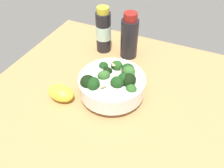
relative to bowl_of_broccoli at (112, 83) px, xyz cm
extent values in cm
cube|color=tan|center=(-2.25, -0.06, -6.45)|extent=(65.91, 65.91, 4.08)
cylinder|color=white|center=(-0.14, 0.00, -3.62)|extent=(9.80, 9.80, 1.56)
cylinder|color=white|center=(-0.14, 0.00, -0.50)|extent=(17.81, 17.81, 4.69)
cylinder|color=silver|center=(-0.14, 0.00, 1.45)|extent=(14.61, 14.61, 0.80)
cylinder|color=#3C7A32|center=(-3.15, -4.69, 0.58)|extent=(1.81, 1.70, 1.66)
ellipsoid|color=#194216|center=(-3.15, -4.69, 2.37)|extent=(4.78, 5.53, 4.98)
cylinder|color=#3C7A32|center=(-2.09, -0.58, 0.72)|extent=(1.62, 1.56, 1.57)
ellipsoid|color=#386B2B|center=(-2.09, -0.58, 2.38)|extent=(4.42, 4.47, 3.35)
cylinder|color=#3C7A32|center=(2.53, 4.43, 0.36)|extent=(1.74, 1.97, 2.01)
ellipsoid|color=#194216|center=(2.53, 4.43, 2.20)|extent=(5.09, 4.97, 4.26)
cylinder|color=#2F662B|center=(-0.72, 4.46, 0.96)|extent=(1.65, 1.63, 1.36)
ellipsoid|color=#23511C|center=(-0.72, 4.46, 2.43)|extent=(4.84, 4.59, 4.55)
cylinder|color=#4A8F3C|center=(5.97, -1.88, 0.12)|extent=(1.37, 1.62, 1.81)
ellipsoid|color=#2D6023|center=(5.97, -1.88, 1.71)|extent=(4.46, 3.89, 3.44)
cylinder|color=#2F662B|center=(4.57, -0.24, 0.98)|extent=(2.24, 2.04, 1.79)
ellipsoid|color=black|center=(4.57, -0.24, 2.75)|extent=(5.77, 5.18, 4.80)
cylinder|color=#2F662B|center=(3.37, -0.16, 1.17)|extent=(1.57, 1.55, 1.51)
ellipsoid|color=#194216|center=(3.37, -0.16, 2.85)|extent=(5.01, 5.04, 3.99)
cylinder|color=#4A8F3C|center=(2.17, -2.02, 0.90)|extent=(1.45, 1.61, 1.75)
ellipsoid|color=#194216|center=(2.17, -2.02, 2.72)|extent=(4.12, 4.01, 3.68)
cylinder|color=#2F662B|center=(-4.83, -4.44, 0.27)|extent=(2.12, 2.10, 1.71)
ellipsoid|color=black|center=(-4.83, -4.44, 2.08)|extent=(5.11, 5.22, 5.39)
cylinder|color=#3C7A32|center=(-2.10, 1.74, 0.41)|extent=(1.48, 1.39, 1.66)
ellipsoid|color=black|center=(-2.10, 1.74, 1.96)|extent=(3.88, 3.64, 3.72)
cylinder|color=#4A8F3C|center=(3.29, 3.32, 1.00)|extent=(1.87, 2.17, 1.85)
ellipsoid|color=#386B2B|center=(3.29, 3.32, 2.75)|extent=(4.73, 5.06, 3.48)
cylinder|color=#589D47|center=(-4.31, 3.60, 0.46)|extent=(1.44, 1.49, 1.33)
ellipsoid|color=#194216|center=(-4.31, 3.60, 1.77)|extent=(4.22, 4.36, 3.67)
cylinder|color=#4A8F3C|center=(3.61, 2.64, 0.50)|extent=(1.71, 1.57, 1.56)
ellipsoid|color=#386B2B|center=(3.61, 2.64, 2.12)|extent=(5.17, 5.46, 4.21)
ellipsoid|color=#DBBC84|center=(1.39, 3.46, 2.50)|extent=(1.86, 2.06, 0.86)
ellipsoid|color=#DBBC84|center=(1.01, 0.14, 3.29)|extent=(1.65, 2.06, 0.98)
ellipsoid|color=#DBBC84|center=(-0.38, -4.64, 2.71)|extent=(1.87, 2.01, 1.22)
ellipsoid|color=#DBBC84|center=(5.07, 1.25, 3.36)|extent=(2.07, 1.70, 0.53)
ellipsoid|color=#DBBC84|center=(-1.20, 3.52, 3.35)|extent=(1.73, 2.07, 0.47)
ellipsoid|color=yellow|center=(-12.13, -6.98, -2.37)|extent=(7.95, 5.67, 4.08)
cylinder|color=black|center=(-11.88, 19.22, 2.39)|extent=(4.99, 4.99, 13.59)
cylinder|color=gold|center=(-11.88, 19.22, 10.14)|extent=(3.94, 3.94, 1.92)
cylinder|color=silver|center=(-11.88, 19.22, 2.59)|extent=(5.09, 5.09, 4.81)
cylinder|color=black|center=(-2.82, 19.53, 2.04)|extent=(5.59, 5.59, 12.90)
cylinder|color=maroon|center=(-2.82, 19.53, 9.68)|extent=(4.25, 4.25, 2.38)
camera|label=1|loc=(18.61, -41.74, 41.57)|focal=37.09mm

